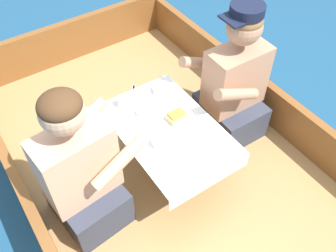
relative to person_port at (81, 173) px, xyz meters
name	(u,v)px	position (x,y,z in m)	size (l,w,h in m)	color
ground_plane	(165,185)	(0.58, 0.04, -0.66)	(60.00, 60.00, 0.00)	navy
boat_deck	(165,175)	(0.58, 0.04, -0.53)	(1.82, 2.98, 0.25)	#A87F4C
gunwale_port	(35,218)	(-0.31, 0.04, -0.25)	(0.06, 2.98, 0.31)	brown
gunwale_starboard	(263,98)	(1.46, 0.04, -0.25)	(0.06, 2.98, 0.31)	brown
bow_coaming	(72,40)	(0.58, 1.51, -0.22)	(1.70, 0.06, 0.36)	brown
cockpit_table	(168,133)	(0.58, 0.01, -0.04)	(0.55, 0.84, 0.40)	#B2B2B7
person_port	(81,173)	(0.00, 0.00, 0.00)	(0.55, 0.48, 0.98)	#333847
person_starboard	(234,85)	(1.15, 0.08, 0.01)	(0.53, 0.45, 1.00)	#333847
plate_sandwich	(177,119)	(0.66, 0.04, 0.01)	(0.19, 0.19, 0.01)	white
plate_bread	(206,152)	(0.65, -0.27, 0.01)	(0.19, 0.19, 0.01)	white
sandwich	(177,116)	(0.66, 0.04, 0.03)	(0.12, 0.09, 0.05)	tan
bowl_port_near	(146,110)	(0.54, 0.20, 0.02)	(0.13, 0.13, 0.04)	white
bowl_starboard_near	(162,89)	(0.73, 0.30, 0.02)	(0.13, 0.13, 0.04)	white
coffee_cup_port	(159,142)	(0.46, -0.07, 0.03)	(0.10, 0.07, 0.06)	white
coffee_cup_starboard	(123,101)	(0.45, 0.33, 0.04)	(0.10, 0.07, 0.07)	white
utensil_spoon_starboard	(160,102)	(0.66, 0.23, 0.00)	(0.16, 0.08, 0.01)	silver
utensil_knife_starboard	(208,134)	(0.74, -0.17, 0.00)	(0.17, 0.06, 0.00)	silver
utensil_spoon_center	(176,150)	(0.52, -0.16, 0.00)	(0.08, 0.16, 0.01)	silver
utensil_fork_port	(133,92)	(0.56, 0.40, 0.00)	(0.11, 0.15, 0.00)	silver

